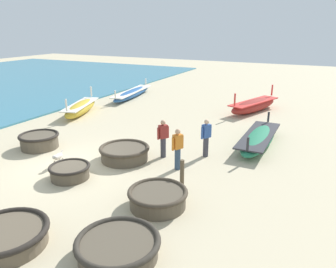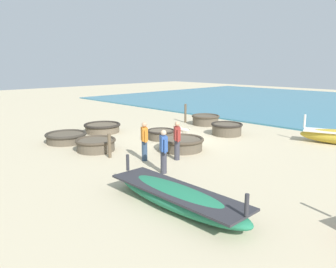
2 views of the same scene
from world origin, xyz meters
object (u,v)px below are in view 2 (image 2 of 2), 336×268
(mooring_post_inland, at_px, (109,146))
(dog, at_px, (184,131))
(coracle_nearest, at_px, (66,137))
(coracle_far_right, at_px, (96,144))
(long_boat_green_hull, at_px, (177,197))
(coracle_center, at_px, (102,127))
(fisherman_hauling, at_px, (164,150))
(mooring_post_mid_beach, at_px, (185,113))
(coracle_front_right, at_px, (206,119))
(coracle_weathered, at_px, (161,134))
(coracle_upturned, at_px, (227,129))
(coracle_far_left, at_px, (182,143))
(fisherman_by_coracle, at_px, (177,140))
(fisherman_crouching, at_px, (144,140))

(mooring_post_inland, bearing_deg, dog, -174.94)
(coracle_nearest, xyz_separation_m, mooring_post_inland, (-0.02, 3.74, 0.24))
(coracle_far_right, relative_size, long_boat_green_hull, 0.38)
(coracle_center, distance_m, mooring_post_inland, 5.30)
(fisherman_hauling, xyz_separation_m, mooring_post_inland, (0.25, -2.99, -0.33))
(coracle_nearest, bearing_deg, mooring_post_mid_beach, 178.16)
(coracle_front_right, height_order, coracle_weathered, coracle_front_right)
(coracle_far_right, relative_size, coracle_center, 0.88)
(coracle_upturned, relative_size, coracle_far_right, 0.95)
(long_boat_green_hull, relative_size, mooring_post_mid_beach, 3.86)
(fisherman_hauling, relative_size, dog, 2.33)
(coracle_far_left, relative_size, fisherman_by_coracle, 1.28)
(coracle_nearest, relative_size, coracle_far_right, 1.12)
(coracle_nearest, distance_m, coracle_weathered, 4.72)
(coracle_front_right, relative_size, coracle_nearest, 0.88)
(coracle_far_left, bearing_deg, long_boat_green_hull, 42.30)
(coracle_far_right, xyz_separation_m, mooring_post_inland, (0.18, 1.36, 0.21))
(coracle_front_right, xyz_separation_m, coracle_weathered, (4.82, 1.02, -0.07))
(coracle_far_left, distance_m, mooring_post_mid_beach, 7.07)
(mooring_post_mid_beach, bearing_deg, long_boat_green_hull, 41.93)
(coracle_far_right, bearing_deg, long_boat_green_hull, 76.33)
(coracle_far_right, relative_size, fisherman_by_coracle, 1.14)
(coracle_weathered, relative_size, fisherman_crouching, 0.91)
(coracle_weathered, bearing_deg, fisherman_crouching, 37.45)
(fisherman_hauling, bearing_deg, coracle_front_right, -149.11)
(dog, bearing_deg, coracle_far_left, 40.91)
(mooring_post_mid_beach, height_order, mooring_post_inland, mooring_post_mid_beach)
(coracle_far_right, relative_size, fisherman_crouching, 1.14)
(coracle_center, relative_size, long_boat_green_hull, 0.43)
(long_boat_green_hull, distance_m, mooring_post_inland, 5.47)
(coracle_far_left, height_order, long_boat_green_hull, long_boat_green_hull)
(fisherman_hauling, bearing_deg, coracle_far_right, -89.13)
(coracle_nearest, bearing_deg, coracle_center, -161.96)
(coracle_weathered, height_order, dog, dog)
(coracle_nearest, relative_size, fisherman_hauling, 1.27)
(coracle_far_left, bearing_deg, coracle_nearest, -58.34)
(coracle_center, height_order, fisherman_crouching, fisherman_crouching)
(coracle_far_left, relative_size, fisherman_crouching, 1.28)
(coracle_front_right, distance_m, coracle_upturned, 3.16)
(coracle_upturned, relative_size, mooring_post_inland, 1.69)
(coracle_front_right, xyz_separation_m, mooring_post_inland, (8.66, 2.04, 0.17))
(coracle_nearest, bearing_deg, coracle_weathered, 144.96)
(coracle_far_left, bearing_deg, fisherman_crouching, 2.82)
(fisherman_by_coracle, relative_size, mooring_post_mid_beach, 1.28)
(long_boat_green_hull, relative_size, mooring_post_inland, 4.70)
(coracle_front_right, relative_size, fisherman_hauling, 1.13)
(fisherman_crouching, xyz_separation_m, mooring_post_inland, (0.76, -1.33, -0.33))
(long_boat_green_hull, relative_size, fisherman_crouching, 3.02)
(mooring_post_inland, bearing_deg, mooring_post_mid_beach, -157.34)
(coracle_far_left, relative_size, long_boat_green_hull, 0.42)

